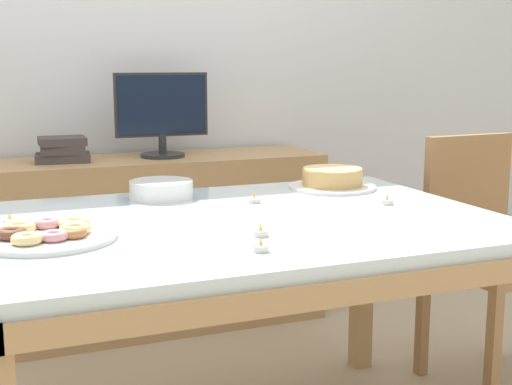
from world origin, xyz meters
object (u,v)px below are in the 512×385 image
object	(u,v)px
book_stack	(63,150)
computer_monitor	(162,115)
tealight_left_edge	(10,221)
tealight_near_cakes	(387,201)
cake_chocolate_round	(332,180)
tealight_right_edge	(261,248)
pastry_platter	(47,234)
tealight_centre	(261,233)
chair	(485,247)
plate_stack	(161,190)
tealight_near_front	(254,200)

from	to	relation	value
book_stack	computer_monitor	bearing A→B (deg)	-0.18
tealight_left_edge	tealight_near_cakes	xyz separation A→B (m)	(1.13, -0.15, 0.00)
cake_chocolate_round	tealight_right_edge	xyz separation A→B (m)	(-0.57, -0.70, -0.02)
tealight_left_edge	tealight_near_cakes	size ratio (longest dim) A/B	1.00
tealight_left_edge	computer_monitor	bearing A→B (deg)	56.15
computer_monitor	pastry_platter	distance (m)	1.46
tealight_centre	tealight_right_edge	size ratio (longest dim) A/B	1.00
chair	pastry_platter	size ratio (longest dim) A/B	2.66
chair	computer_monitor	world-z (taller)	computer_monitor
computer_monitor	cake_chocolate_round	xyz separation A→B (m)	(0.39, -0.90, -0.18)
pastry_platter	tealight_right_edge	bearing A→B (deg)	-33.69
plate_stack	cake_chocolate_round	bearing A→B (deg)	-4.29
book_stack	tealight_right_edge	distance (m)	1.63
tealight_right_edge	pastry_platter	bearing A→B (deg)	146.31
book_stack	tealight_centre	distance (m)	1.50
plate_stack	computer_monitor	bearing A→B (deg)	75.03
pastry_platter	tealight_near_front	world-z (taller)	pastry_platter
book_stack	pastry_platter	world-z (taller)	book_stack
tealight_near_front	tealight_right_edge	xyz separation A→B (m)	(-0.21, -0.56, 0.00)
chair	tealight_right_edge	xyz separation A→B (m)	(-1.16, -0.58, 0.26)
chair	tealight_right_edge	bearing A→B (deg)	-153.47
book_stack	tealight_left_edge	distance (m)	1.11
pastry_platter	tealight_right_edge	distance (m)	0.56
cake_chocolate_round	tealight_near_cakes	distance (m)	0.33
tealight_centre	tealight_right_edge	distance (m)	0.15
tealight_right_edge	tealight_near_cakes	distance (m)	0.70
cake_chocolate_round	tealight_near_front	size ratio (longest dim) A/B	7.79
tealight_near_front	tealight_near_cakes	size ratio (longest dim) A/B	1.00
chair	tealight_centre	xyz separation A→B (m)	(-1.11, -0.44, 0.26)
cake_chocolate_round	tealight_near_front	world-z (taller)	cake_chocolate_round
plate_stack	tealight_left_edge	bearing A→B (deg)	-156.12
tealight_near_front	tealight_near_cakes	distance (m)	0.42
cake_chocolate_round	tealight_centre	size ratio (longest dim) A/B	7.79
tealight_right_edge	chair	bearing A→B (deg)	26.53
computer_monitor	tealight_near_front	distance (m)	1.06
chair	computer_monitor	xyz separation A→B (m)	(-0.98, 1.02, 0.46)
book_stack	plate_stack	world-z (taller)	book_stack
plate_stack	tealight_right_edge	world-z (taller)	plate_stack
tealight_left_edge	plate_stack	bearing A→B (deg)	23.88
chair	pastry_platter	world-z (taller)	chair
book_stack	cake_chocolate_round	world-z (taller)	book_stack
plate_stack	tealight_right_edge	distance (m)	0.75
plate_stack	tealight_near_cakes	size ratio (longest dim) A/B	5.25
chair	cake_chocolate_round	size ratio (longest dim) A/B	3.02
tealight_near_front	tealight_left_edge	xyz separation A→B (m)	(-0.75, -0.03, 0.00)
cake_chocolate_round	tealight_left_edge	xyz separation A→B (m)	(-1.10, -0.17, -0.02)
pastry_platter	tealight_centre	xyz separation A→B (m)	(0.52, -0.17, -0.00)
cake_chocolate_round	chair	bearing A→B (deg)	-11.41
pastry_platter	chair	bearing A→B (deg)	9.51
book_stack	tealight_left_edge	world-z (taller)	book_stack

